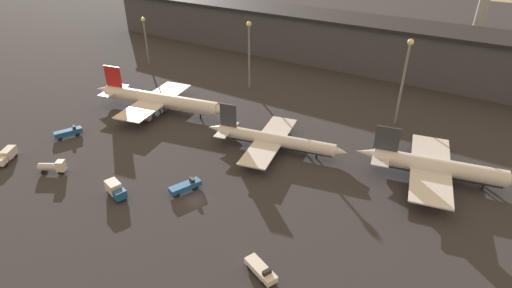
# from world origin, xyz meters

# --- Properties ---
(ground) EXTENTS (600.00, 600.00, 0.00)m
(ground) POSITION_xyz_m (0.00, 0.00, 0.00)
(ground) COLOR #2D2D33
(terminal_building) EXTENTS (256.25, 23.29, 19.60)m
(terminal_building) POSITION_xyz_m (0.00, 107.57, 9.85)
(terminal_building) COLOR #3D424C
(terminal_building) RESTS_ON ground
(airplane_0) EXTENTS (49.26, 32.43, 13.26)m
(airplane_0) POSITION_xyz_m (-39.95, 30.48, 3.85)
(airplane_0) COLOR silver
(airplane_0) RESTS_ON ground
(airplane_1) EXTENTS (39.31, 29.28, 11.56)m
(airplane_1) POSITION_xyz_m (3.71, 28.87, 3.05)
(airplane_1) COLOR silver
(airplane_1) RESTS_ON ground
(airplane_2) EXTENTS (37.86, 32.42, 12.23)m
(airplane_2) POSITION_xyz_m (43.56, 37.20, 3.67)
(airplane_2) COLOR silver
(airplane_2) RESTS_ON ground
(service_vehicle_0) EXTENTS (7.49, 4.82, 2.67)m
(service_vehicle_0) POSITION_xyz_m (23.73, -10.10, 1.26)
(service_vehicle_0) COLOR white
(service_vehicle_0) RESTS_ON ground
(service_vehicle_1) EXTENTS (6.63, 4.16, 3.33)m
(service_vehicle_1) POSITION_xyz_m (-16.44, -8.06, 1.85)
(service_vehicle_1) COLOR #195199
(service_vehicle_1) RESTS_ON ground
(service_vehicle_2) EXTENTS (6.61, 5.11, 3.34)m
(service_vehicle_2) POSITION_xyz_m (-37.11, -9.84, 1.73)
(service_vehicle_2) COLOR white
(service_vehicle_2) RESTS_ON ground
(service_vehicle_3) EXTENTS (5.59, 7.27, 2.98)m
(service_vehicle_3) POSITION_xyz_m (-52.21, -12.94, 1.70)
(service_vehicle_3) COLOR white
(service_vehicle_3) RESTS_ON ground
(service_vehicle_4) EXTENTS (5.00, 7.71, 2.96)m
(service_vehicle_4) POSITION_xyz_m (-50.16, 3.80, 1.41)
(service_vehicle_4) COLOR #195199
(service_vehicle_4) RESTS_ON ground
(service_vehicle_5) EXTENTS (4.87, 7.86, 2.73)m
(service_vehicle_5) POSITION_xyz_m (-4.27, 1.88, 1.29)
(service_vehicle_5) COLOR #195199
(service_vehicle_5) RESTS_ON ground
(lamp_post_0) EXTENTS (1.80, 1.80, 19.63)m
(lamp_post_0) POSITION_xyz_m (-77.73, 62.83, 12.89)
(lamp_post_0) COLOR slate
(lamp_post_0) RESTS_ON ground
(lamp_post_1) EXTENTS (1.80, 1.80, 24.25)m
(lamp_post_1) POSITION_xyz_m (-26.20, 62.83, 15.49)
(lamp_post_1) COLOR slate
(lamp_post_1) RESTS_ON ground
(lamp_post_2) EXTENTS (1.80, 1.80, 26.14)m
(lamp_post_2) POSITION_xyz_m (27.40, 62.83, 16.53)
(lamp_post_2) COLOR slate
(lamp_post_2) RESTS_ON ground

